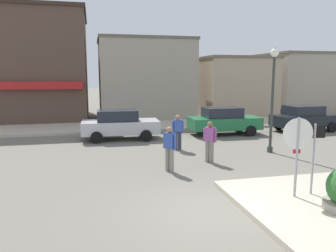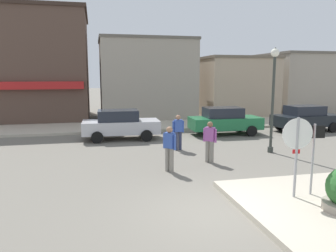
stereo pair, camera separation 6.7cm
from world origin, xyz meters
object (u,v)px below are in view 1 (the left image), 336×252
stop_sign (297,147)px  one_way_sign (313,152)px  lamp_post (273,85)px  parked_car_second (224,120)px  pedestrian_kerb_side (170,147)px  parked_car_third (305,118)px  pedestrian_crossing_near (210,140)px  parked_car_nearest (120,124)px  pedestrian_crossing_far (178,131)px

stop_sign → one_way_sign: stop_sign is taller
lamp_post → parked_car_second: 5.03m
stop_sign → pedestrian_kerb_side: size_ratio=1.43×
parked_car_third → pedestrian_kerb_side: (-9.90, -6.33, 0.06)m
stop_sign → parked_car_second: bearing=78.2°
stop_sign → parked_car_second: (2.07, 9.87, -0.71)m
pedestrian_crossing_near → one_way_sign: bearing=-72.0°
lamp_post → parked_car_second: (-0.31, 4.54, -2.15)m
one_way_sign → parked_car_second: bearing=81.3°
parked_car_nearest → pedestrian_crossing_far: 3.89m
parked_car_nearest → pedestrian_crossing_near: size_ratio=2.52×
lamp_post → pedestrian_crossing_far: size_ratio=2.82×
pedestrian_crossing_far → pedestrian_kerb_side: same height
parked_car_third → pedestrian_kerb_side: 11.76m
parked_car_third → pedestrian_crossing_far: pedestrian_crossing_far is taller
parked_car_nearest → pedestrian_crossing_near: (3.02, -5.43, 0.06)m
parked_car_nearest → pedestrian_crossing_far: size_ratio=2.52×
parked_car_nearest → pedestrian_crossing_near: pedestrian_crossing_near is taller
pedestrian_crossing_near → pedestrian_crossing_far: (-0.67, 2.33, 0.00)m
stop_sign → parked_car_third: 12.25m
parked_car_third → lamp_post: bearing=-137.5°
lamp_post → pedestrian_kerb_side: (-4.99, -1.83, -2.09)m
parked_car_second → pedestrian_crossing_far: (-3.56, -3.20, 0.06)m
lamp_post → pedestrian_kerb_side: lamp_post is taller
stop_sign → parked_car_third: size_ratio=0.56×
parked_car_third → pedestrian_crossing_near: pedestrian_crossing_near is taller
parked_car_nearest → pedestrian_kerb_side: 6.40m
parked_car_nearest → stop_sign: bearing=-68.5°
parked_car_second → parked_car_third: (5.21, -0.04, 0.00)m
pedestrian_crossing_near → pedestrian_kerb_side: size_ratio=1.00×
stop_sign → lamp_post: (2.37, 5.32, 1.44)m
one_way_sign → pedestrian_kerb_side: one_way_sign is taller
parked_car_second → pedestrian_crossing_near: size_ratio=2.51×
stop_sign → parked_car_nearest: (-3.84, 9.77, -0.71)m
parked_car_nearest → parked_car_third: bearing=0.3°
stop_sign → parked_car_third: (7.28, 9.82, -0.71)m
pedestrian_crossing_near → parked_car_third: bearing=34.1°
one_way_sign → parked_car_second: 9.92m
one_way_sign → parked_car_second: one_way_sign is taller
lamp_post → pedestrian_crossing_near: bearing=-162.9°
pedestrian_crossing_near → pedestrian_crossing_far: 2.42m
stop_sign → lamp_post: 6.00m
pedestrian_kerb_side → stop_sign: bearing=-53.1°
one_way_sign → lamp_post: lamp_post is taller
lamp_post → pedestrian_crossing_near: lamp_post is taller
parked_car_nearest → parked_car_third: same height
stop_sign → parked_car_nearest: bearing=111.5°
parked_car_nearest → pedestrian_kerb_side: (1.22, -6.28, 0.06)m
parked_car_nearest → pedestrian_crossing_near: 6.22m
one_way_sign → pedestrian_crossing_far: 6.92m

